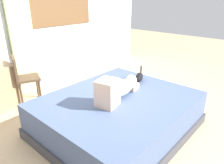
# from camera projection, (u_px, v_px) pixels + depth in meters

# --- Properties ---
(ground_plane) EXTENTS (16.00, 16.00, 0.00)m
(ground_plane) POSITION_uv_depth(u_px,v_px,m) (122.00, 125.00, 3.13)
(ground_plane) COLOR tan
(back_wall_with_window) EXTENTS (6.40, 0.14, 2.90)m
(back_wall_with_window) POSITION_uv_depth(u_px,v_px,m) (29.00, 14.00, 4.02)
(back_wall_with_window) COLOR silver
(back_wall_with_window) RESTS_ON ground
(bed) EXTENTS (2.06, 1.73, 0.50)m
(bed) POSITION_uv_depth(u_px,v_px,m) (118.00, 114.00, 2.95)
(bed) COLOR #38383D
(bed) RESTS_ON ground
(person_lying) EXTENTS (0.94, 0.43, 0.34)m
(person_lying) POSITION_uv_depth(u_px,v_px,m) (118.00, 89.00, 2.86)
(person_lying) COLOR #8C939E
(person_lying) RESTS_ON bed
(cat) EXTENTS (0.33, 0.22, 0.21)m
(cat) POSITION_uv_depth(u_px,v_px,m) (139.00, 77.00, 3.39)
(cat) COLOR black
(cat) RESTS_ON bed
(chair_by_desk) EXTENTS (0.49, 0.49, 0.86)m
(chair_by_desk) POSITION_uv_depth(u_px,v_px,m) (23.00, 76.00, 3.59)
(chair_by_desk) COLOR #4C3828
(chair_by_desk) RESTS_ON ground
(curtain_left) EXTENTS (0.44, 0.06, 2.55)m
(curtain_left) POSITION_uv_depth(u_px,v_px,m) (20.00, 26.00, 3.83)
(curtain_left) COLOR #ADCC75
(curtain_left) RESTS_ON ground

